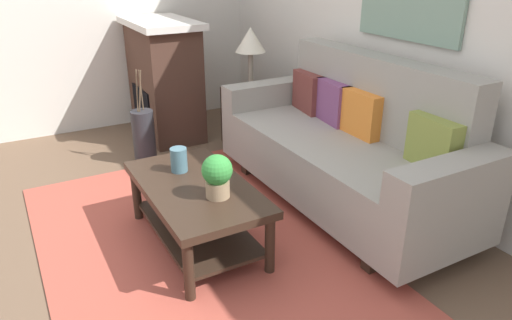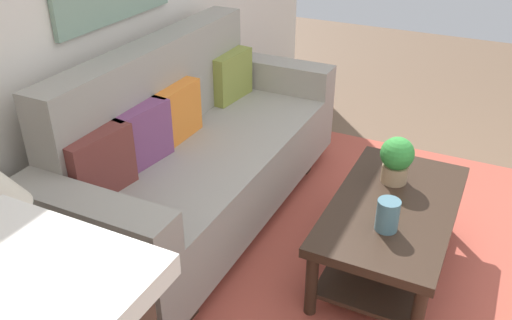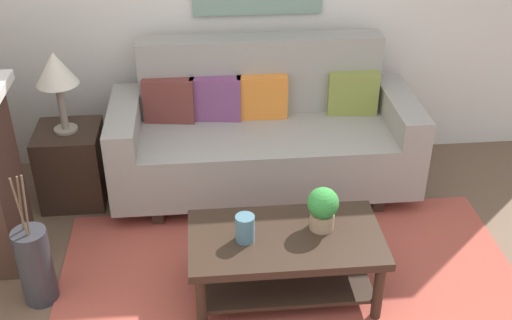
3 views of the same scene
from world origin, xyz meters
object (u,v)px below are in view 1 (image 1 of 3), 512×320
object	(u,v)px
floor_vase	(144,137)
potted_plant_tabletop	(217,175)
throw_pillow_plum	(333,102)
throw_pillow_olive	(434,143)
throw_pillow_maroon	(308,92)
side_table	(251,117)
coffee_table	(196,201)
table_lamp	(250,42)
throw_pillow_orange	(361,114)
couch	(345,149)
tabletop_vase	(179,160)
fireplace	(164,79)

from	to	relation	value
floor_vase	potted_plant_tabletop	bearing A→B (deg)	-1.15
throw_pillow_plum	potted_plant_tabletop	xyz separation A→B (m)	(0.55, -1.24, -0.11)
throw_pillow_olive	throw_pillow_maroon	bearing A→B (deg)	180.00
throw_pillow_maroon	throw_pillow_olive	xyz separation A→B (m)	(1.32, 0.00, 0.00)
throw_pillow_maroon	side_table	distance (m)	0.83
coffee_table	side_table	bearing A→B (deg)	140.43
table_lamp	floor_vase	distance (m)	1.29
throw_pillow_orange	floor_vase	xyz separation A→B (m)	(-1.42, -1.21, -0.44)
throw_pillow_olive	side_table	size ratio (longest dim) A/B	0.64
throw_pillow_olive	table_lamp	size ratio (longest dim) A/B	0.63
couch	throw_pillow_plum	xyz separation A→B (m)	(-0.33, 0.13, 0.25)
throw_pillow_maroon	coffee_table	distance (m)	1.51
potted_plant_tabletop	tabletop_vase	bearing A→B (deg)	-170.95
fireplace	floor_vase	bearing A→B (deg)	-34.40
couch	side_table	world-z (taller)	couch
potted_plant_tabletop	floor_vase	world-z (taller)	potted_plant_tabletop
throw_pillow_orange	table_lamp	bearing A→B (deg)	-173.24
couch	throw_pillow_plum	world-z (taller)	couch
potted_plant_tabletop	throw_pillow_maroon	bearing A→B (deg)	125.33
table_lamp	floor_vase	bearing A→B (deg)	-92.91
couch	throw_pillow_maroon	distance (m)	0.72
throw_pillow_plum	side_table	bearing A→B (deg)	-171.12
couch	throw_pillow_olive	size ratio (longest dim) A/B	5.95
fireplace	potted_plant_tabletop	bearing A→B (deg)	-11.48
coffee_table	throw_pillow_maroon	bearing A→B (deg)	117.17
couch	throw_pillow_orange	world-z (taller)	couch
throw_pillow_orange	side_table	world-z (taller)	throw_pillow_orange
tabletop_vase	throw_pillow_orange	bearing A→B (deg)	80.23
table_lamp	fireplace	distance (m)	1.00
coffee_table	floor_vase	bearing A→B (deg)	176.40
couch	side_table	distance (m)	1.38
throw_pillow_olive	tabletop_vase	world-z (taller)	throw_pillow_olive
potted_plant_tabletop	side_table	bearing A→B (deg)	145.81
fireplace	floor_vase	size ratio (longest dim) A/B	2.37
throw_pillow_orange	table_lamp	distance (m)	1.42
throw_pillow_olive	potted_plant_tabletop	distance (m)	1.32
throw_pillow_maroon	tabletop_vase	xyz separation A→B (m)	(0.44, -1.31, -0.17)
fireplace	throw_pillow_plum	bearing A→B (deg)	24.48
throw_pillow_orange	side_table	bearing A→B (deg)	-173.24
throw_pillow_plum	coffee_table	size ratio (longest dim) A/B	0.33
potted_plant_tabletop	side_table	distance (m)	1.94
throw_pillow_maroon	potted_plant_tabletop	world-z (taller)	throw_pillow_maroon
throw_pillow_olive	potted_plant_tabletop	world-z (taller)	throw_pillow_olive
tabletop_vase	fireplace	size ratio (longest dim) A/B	0.14
side_table	floor_vase	size ratio (longest dim) A/B	1.15
side_table	throw_pillow_olive	bearing A→B (deg)	4.57
coffee_table	couch	bearing A→B (deg)	90.23
couch	tabletop_vase	xyz separation A→B (m)	(-0.23, -1.19, 0.08)
throw_pillow_orange	tabletop_vase	xyz separation A→B (m)	(-0.23, -1.31, -0.17)
throw_pillow_maroon	fireplace	size ratio (longest dim) A/B	0.31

